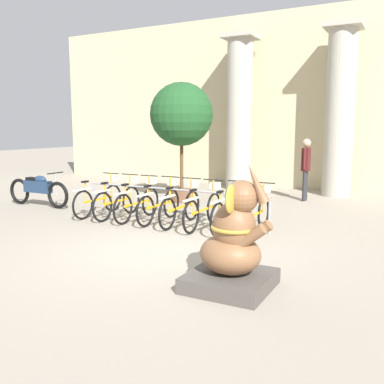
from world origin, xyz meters
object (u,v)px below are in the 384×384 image
Objects in this scene: motorcycle at (38,189)px; bicycle_6 at (229,211)px; bicycle_2 at (138,202)px; bicycle_3 at (160,204)px; person_pedestrian at (306,163)px; bicycle_1 at (118,200)px; bicycle_5 at (204,209)px; bicycle_0 at (99,199)px; bicycle_4 at (181,206)px; bicycle_7 at (256,214)px; elephant_statue at (233,247)px; potted_tree at (181,117)px.

bicycle_6 is at bearing -1.36° from motorcycle.
bicycle_2 is at bearing -179.86° from bicycle_6.
bicycle_3 and bicycle_6 have the same top height.
bicycle_6 is at bearing -96.88° from person_pedestrian.
bicycle_1 reaches higher than motorcycle.
bicycle_6 is (0.57, 0.04, 0.00)m from bicycle_5.
motorcycle is (-2.22, 0.15, 0.06)m from bicycle_0.
person_pedestrian is (0.53, 4.37, 0.68)m from bicycle_6.
bicycle_3 is 1.00× the size of bicycle_4.
bicycle_5 is at bearing -178.32° from bicycle_7.
elephant_statue is (4.70, -2.95, 0.17)m from bicycle_0.
bicycle_0 is at bearing -179.84° from bicycle_4.
bicycle_0 is 1.00× the size of bicycle_7.
bicycle_4 is 0.57m from bicycle_5.
bicycle_4 is 3.83m from elephant_statue.
elephant_statue is (4.13, -2.96, 0.17)m from bicycle_1.
potted_tree is (-1.45, 2.63, 2.00)m from bicycle_4.
bicycle_0 is 0.99× the size of person_pedestrian.
bicycle_4 is 0.53× the size of potted_tree.
bicycle_2 and bicycle_7 have the same top height.
bicycle_7 is at bearing 0.02° from bicycle_2.
motorcycle is 1.20× the size of person_pedestrian.
bicycle_4 is at bearing 176.85° from bicycle_5.
person_pedestrian is (6.15, 4.24, 0.62)m from motorcycle.
bicycle_4 is (1.70, 0.00, 0.00)m from bicycle_1.
bicycle_0 is 3.40m from bicycle_6.
motorcycle is at bearing 176.22° from bicycle_0.
person_pedestrian is at bearing 57.43° from bicycle_2.
bicycle_3 is 1.14m from bicycle_5.
bicycle_0 is 1.00× the size of bicycle_2.
bicycle_3 is at bearing -1.54° from motorcycle.
potted_tree is (-3.88, 5.59, 1.83)m from elephant_statue.
bicycle_5 is at bearing -1.10° from bicycle_2.
bicycle_5 is at bearing -1.94° from motorcycle.
bicycle_7 is 6.19m from motorcycle.
bicycle_6 is 1.00× the size of bicycle_7.
potted_tree reaches higher than motorcycle.
potted_tree is (-3.15, 2.62, 2.00)m from bicycle_7.
bicycle_4 is (0.57, -0.04, 0.00)m from bicycle_3.
bicycle_2 is 0.57m from bicycle_3.
bicycle_6 is at bearing 113.63° from elephant_statue.
bicycle_5 is at bearing -0.50° from bicycle_0.
person_pedestrian is at bearing 62.83° from bicycle_3.
motorcycle is at bearing 177.11° from bicycle_1.
elephant_statue is 0.95× the size of person_pedestrian.
bicycle_3 is at bearing 1.80° from bicycle_1.
potted_tree is at bearing 108.81° from bicycle_3.
bicycle_1 is 5.09m from elephant_statue.
bicycle_1 and bicycle_4 have the same top height.
bicycle_2 and bicycle_6 have the same top height.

